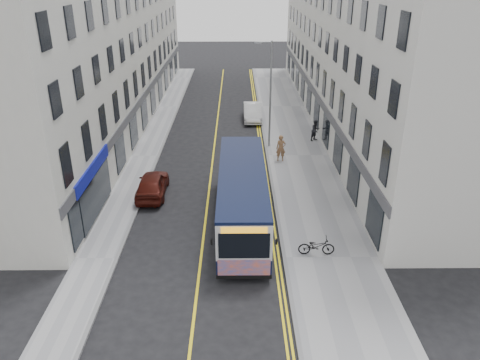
{
  "coord_description": "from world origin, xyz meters",
  "views": [
    {
      "loc": [
        1.72,
        -19.94,
        12.76
      ],
      "look_at": [
        1.92,
        4.42,
        1.6
      ],
      "focal_mm": 35.0,
      "sensor_mm": 36.0,
      "label": 1
    }
  ],
  "objects_px": {
    "bicycle": "(316,246)",
    "pedestrian_far": "(316,130)",
    "streetlamp": "(269,91)",
    "pedestrian_near": "(281,148)",
    "city_bus": "(242,195)",
    "car_maroon": "(152,184)",
    "car_white": "(253,112)"
  },
  "relations": [
    {
      "from": "bicycle",
      "to": "pedestrian_far",
      "type": "distance_m",
      "value": 16.4
    },
    {
      "from": "city_bus",
      "to": "pedestrian_far",
      "type": "distance_m",
      "value": 14.34
    },
    {
      "from": "pedestrian_far",
      "to": "car_white",
      "type": "relative_size",
      "value": 0.37
    },
    {
      "from": "streetlamp",
      "to": "city_bus",
      "type": "height_order",
      "value": "streetlamp"
    },
    {
      "from": "bicycle",
      "to": "pedestrian_far",
      "type": "height_order",
      "value": "pedestrian_far"
    },
    {
      "from": "streetlamp",
      "to": "city_bus",
      "type": "distance_m",
      "value": 12.26
    },
    {
      "from": "bicycle",
      "to": "city_bus",
      "type": "bearing_deg",
      "value": 49.0
    },
    {
      "from": "car_maroon",
      "to": "streetlamp",
      "type": "bearing_deg",
      "value": -133.51
    },
    {
      "from": "streetlamp",
      "to": "pedestrian_far",
      "type": "height_order",
      "value": "streetlamp"
    },
    {
      "from": "car_maroon",
      "to": "pedestrian_near",
      "type": "bearing_deg",
      "value": -148.68
    },
    {
      "from": "car_white",
      "to": "car_maroon",
      "type": "relative_size",
      "value": 1.07
    },
    {
      "from": "bicycle",
      "to": "pedestrian_near",
      "type": "bearing_deg",
      "value": 4.58
    },
    {
      "from": "pedestrian_far",
      "to": "car_white",
      "type": "bearing_deg",
      "value": 89.86
    },
    {
      "from": "bicycle",
      "to": "car_maroon",
      "type": "xyz_separation_m",
      "value": [
        -8.94,
        6.74,
        0.14
      ]
    },
    {
      "from": "pedestrian_near",
      "to": "pedestrian_far",
      "type": "height_order",
      "value": "pedestrian_near"
    },
    {
      "from": "city_bus",
      "to": "pedestrian_near",
      "type": "xyz_separation_m",
      "value": [
        2.84,
        8.76,
        -0.65
      ]
    },
    {
      "from": "city_bus",
      "to": "car_white",
      "type": "relative_size",
      "value": 2.38
    },
    {
      "from": "car_maroon",
      "to": "pedestrian_far",
      "type": "bearing_deg",
      "value": -141.19
    },
    {
      "from": "streetlamp",
      "to": "car_maroon",
      "type": "bearing_deg",
      "value": -132.59
    },
    {
      "from": "city_bus",
      "to": "bicycle",
      "type": "distance_m",
      "value": 4.88
    },
    {
      "from": "bicycle",
      "to": "pedestrian_far",
      "type": "xyz_separation_m",
      "value": [
        2.46,
        16.21,
        0.37
      ]
    },
    {
      "from": "bicycle",
      "to": "pedestrian_far",
      "type": "bearing_deg",
      "value": -7.23
    },
    {
      "from": "city_bus",
      "to": "pedestrian_near",
      "type": "height_order",
      "value": "city_bus"
    },
    {
      "from": "bicycle",
      "to": "car_white",
      "type": "distance_m",
      "value": 22.19
    },
    {
      "from": "bicycle",
      "to": "car_maroon",
      "type": "distance_m",
      "value": 11.19
    },
    {
      "from": "car_white",
      "to": "bicycle",
      "type": "bearing_deg",
      "value": -84.35
    },
    {
      "from": "pedestrian_near",
      "to": "car_maroon",
      "type": "xyz_separation_m",
      "value": [
        -8.27,
        -5.22,
        -0.34
      ]
    },
    {
      "from": "streetlamp",
      "to": "bicycle",
      "type": "distance_m",
      "value": 15.51
    },
    {
      "from": "streetlamp",
      "to": "pedestrian_near",
      "type": "height_order",
      "value": "streetlamp"
    },
    {
      "from": "city_bus",
      "to": "streetlamp",
      "type": "bearing_deg",
      "value": 79.72
    },
    {
      "from": "pedestrian_near",
      "to": "car_white",
      "type": "height_order",
      "value": "pedestrian_near"
    },
    {
      "from": "streetlamp",
      "to": "pedestrian_far",
      "type": "bearing_deg",
      "value": 17.93
    }
  ]
}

